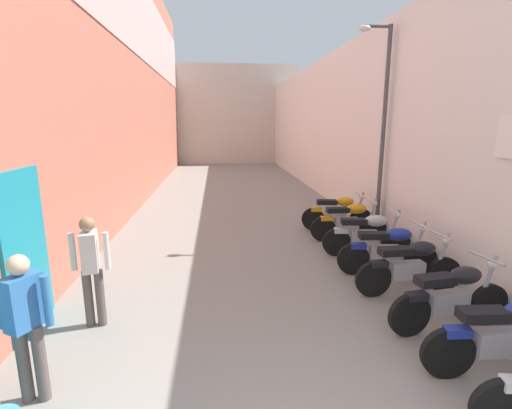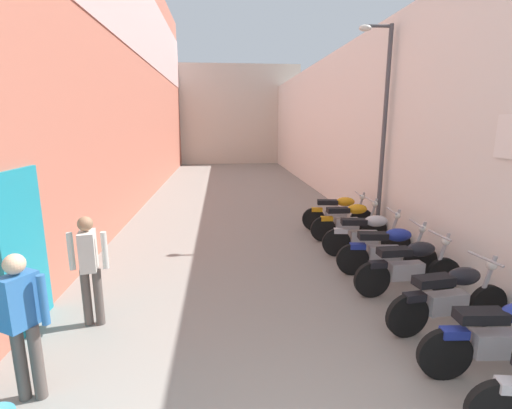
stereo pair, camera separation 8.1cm
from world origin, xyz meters
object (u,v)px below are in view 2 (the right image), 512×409
Objects in this scene: pedestrian_by_doorway at (22,317)px; motorcycle_sixth at (367,234)px; motorcycle_third at (450,297)px; motorcycle_fifth at (388,249)px; pedestrian_mid_alley at (89,263)px; motorcycle_seventh at (349,221)px; motorcycle_second at (504,337)px; street_lamp at (381,119)px; motorcycle_eighth at (338,212)px; motorcycle_fourth at (410,266)px.

motorcycle_sixth is at bearing 36.51° from pedestrian_by_doorway.
motorcycle_third is at bearing -90.00° from motorcycle_sixth.
pedestrian_mid_alley reaches higher than motorcycle_fifth.
motorcycle_seventh is 1.18× the size of pedestrian_mid_alley.
motorcycle_second is at bearing -90.00° from motorcycle_fifth.
motorcycle_seventh is 2.47m from street_lamp.
street_lamp is (0.70, -0.65, 2.36)m from motorcycle_eighth.
motorcycle_eighth is 2.55m from street_lamp.
motorcycle_second and motorcycle_sixth have the same top height.
motorcycle_third is (-0.00, 0.97, 0.00)m from motorcycle_second.
pedestrian_mid_alley is at bearing 161.76° from motorcycle_second.
motorcycle_fifth is at bearing 90.00° from motorcycle_third.
motorcycle_fifth and motorcycle_eighth have the same top height.
motorcycle_fifth is (0.00, 1.92, 0.00)m from motorcycle_third.
motorcycle_third is 1.00× the size of motorcycle_fourth.
motorcycle_second is 4.97m from motorcycle_seventh.
motorcycle_second is at bearing -90.00° from motorcycle_seventh.
pedestrian_by_doorway is at bearing -143.49° from motorcycle_sixth.
street_lamp is (0.70, 3.10, 2.36)m from motorcycle_fourth.
motorcycle_third and motorcycle_sixth have the same top height.
motorcycle_second is 1.18× the size of pedestrian_mid_alley.
pedestrian_mid_alley is 6.89m from street_lamp.
motorcycle_eighth is (-0.00, 0.86, 0.00)m from motorcycle_seventh.
motorcycle_seventh is at bearing -163.36° from street_lamp.
motorcycle_sixth is at bearing 90.00° from motorcycle_second.
motorcycle_second is 1.01× the size of motorcycle_eighth.
motorcycle_sixth is 1.18× the size of pedestrian_by_doorway.
motorcycle_sixth is 1.95m from motorcycle_eighth.
motorcycle_third is 2.91m from motorcycle_sixth.
motorcycle_seventh is at bearing 90.00° from motorcycle_sixth.
pedestrian_mid_alley is 0.32× the size of street_lamp.
motorcycle_fourth is 3.76m from motorcycle_eighth.
pedestrian_by_doorway reaches higher than motorcycle_third.
motorcycle_sixth is at bearing -118.42° from street_lamp.
motorcycle_sixth is at bearing 90.00° from motorcycle_fifth.
motorcycle_sixth is at bearing -90.00° from motorcycle_eighth.
motorcycle_seventh is 6.96m from pedestrian_by_doorway.
motorcycle_fourth is 5.38m from pedestrian_by_doorway.
pedestrian_by_doorway is (-5.02, -4.80, 0.42)m from motorcycle_seventh.
motorcycle_third and motorcycle_fourth have the same top height.
motorcycle_second is 1.00× the size of motorcycle_fourth.
pedestrian_mid_alley reaches higher than motorcycle_second.
motorcycle_seventh is at bearing 90.00° from motorcycle_third.
motorcycle_eighth is 1.17× the size of pedestrian_mid_alley.
motorcycle_fifth is 5.72m from pedestrian_by_doorway.
motorcycle_fifth is at bearing -90.00° from motorcycle_sixth.
pedestrian_mid_alley is at bearing 172.56° from motorcycle_third.
pedestrian_by_doorway and pedestrian_mid_alley have the same top height.
motorcycle_eighth is at bearing 90.00° from motorcycle_third.
street_lamp is (0.70, 4.21, 2.36)m from motorcycle_third.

